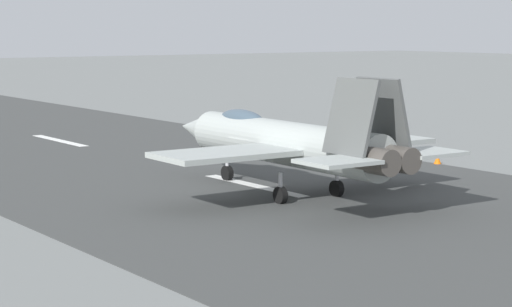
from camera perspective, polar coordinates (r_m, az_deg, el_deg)
ground_plane at (r=46.87m, az=0.48°, el=-2.06°), size 400.00×400.00×0.00m
runway_strip at (r=46.85m, az=0.49°, el=-2.05°), size 240.00×26.00×0.02m
fighter_jet at (r=44.88m, az=1.65°, el=0.72°), size 17.61×14.06×5.69m
marker_cone_mid at (r=55.99m, az=10.69°, el=-0.34°), size 0.44×0.44×0.55m
marker_cone_far at (r=73.16m, az=-2.00°, el=1.60°), size 0.44×0.44×0.55m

